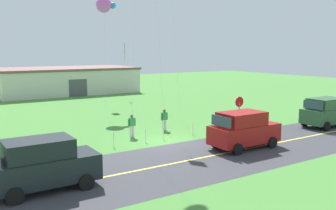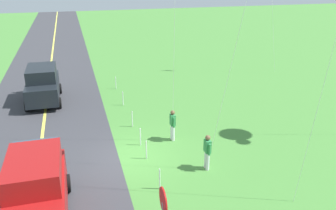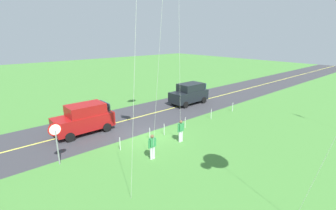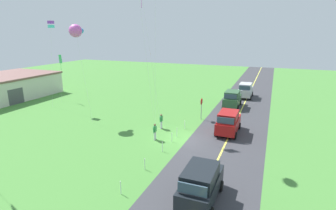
% 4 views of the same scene
% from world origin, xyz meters
% --- Properties ---
extents(ground_plane, '(120.00, 120.00, 0.10)m').
position_xyz_m(ground_plane, '(0.00, 0.00, -0.05)').
color(ground_plane, '#478438').
extents(asphalt_road, '(120.00, 7.00, 0.00)m').
position_xyz_m(asphalt_road, '(0.00, -4.00, 0.00)').
color(asphalt_road, '#38383D').
rests_on(asphalt_road, ground).
extents(road_centre_stripe, '(120.00, 0.16, 0.00)m').
position_xyz_m(road_centre_stripe, '(0.00, -4.00, 0.01)').
color(road_centre_stripe, '#E5E04C').
rests_on(road_centre_stripe, asphalt_road).
extents(car_suv_foreground, '(4.40, 2.12, 2.24)m').
position_xyz_m(car_suv_foreground, '(3.20, -3.72, 1.15)').
color(car_suv_foreground, maroon).
rests_on(car_suv_foreground, ground).
extents(car_parked_east_near, '(4.40, 2.12, 2.24)m').
position_xyz_m(car_parked_east_near, '(13.18, -2.58, 1.15)').
color(car_parked_east_near, '#2D5633').
rests_on(car_parked_east_near, ground).
extents(car_parked_west_near, '(4.40, 2.12, 2.24)m').
position_xyz_m(car_parked_west_near, '(-8.75, -4.09, 1.15)').
color(car_parked_west_near, black).
rests_on(car_parked_west_near, ground).
extents(stop_sign, '(0.76, 0.08, 2.56)m').
position_xyz_m(stop_sign, '(6.27, -0.10, 1.80)').
color(stop_sign, gray).
rests_on(stop_sign, ground).
extents(person_adult_near, '(0.58, 0.22, 1.60)m').
position_xyz_m(person_adult_near, '(-1.23, 2.36, 0.86)').
color(person_adult_near, silver).
rests_on(person_adult_near, ground).
extents(person_adult_companion, '(0.58, 0.22, 1.60)m').
position_xyz_m(person_adult_companion, '(1.78, 3.01, 0.86)').
color(person_adult_companion, silver).
rests_on(person_adult_companion, ground).
extents(kite_green_far, '(2.15, 2.81, 10.71)m').
position_xyz_m(kite_green_far, '(1.54, 12.96, 10.01)').
color(kite_green_far, silver).
rests_on(kite_green_far, ground).
extents(kite_orange_near, '(0.62, 1.32, 11.27)m').
position_xyz_m(kite_orange_near, '(4.36, 19.22, 10.80)').
color(kite_orange_near, silver).
rests_on(kite_orange_near, ground).
extents(kite_cyan_top, '(1.36, 0.94, 6.76)m').
position_xyz_m(kite_cyan_top, '(7.74, 21.57, 6.01)').
color(kite_cyan_top, silver).
rests_on(kite_cyan_top, ground).
extents(warehouse_distant, '(18.36, 10.20, 3.50)m').
position_xyz_m(warehouse_distant, '(3.28, 31.03, 1.75)').
color(warehouse_distant, beige).
rests_on(warehouse_distant, ground).
extents(fence_post_1, '(0.05, 0.05, 0.90)m').
position_xyz_m(fence_post_1, '(-6.65, 0.70, 0.45)').
color(fence_post_1, silver).
rests_on(fence_post_1, ground).
extents(fence_post_2, '(0.05, 0.05, 0.90)m').
position_xyz_m(fence_post_2, '(-3.34, 0.70, 0.45)').
color(fence_post_2, silver).
rests_on(fence_post_2, ground).
extents(fence_post_3, '(0.05, 0.05, 0.90)m').
position_xyz_m(fence_post_3, '(-1.11, 0.70, 0.45)').
color(fence_post_3, silver).
rests_on(fence_post_3, ground).
extents(fence_post_4, '(0.05, 0.05, 0.90)m').
position_xyz_m(fence_post_4, '(0.25, 0.70, 0.45)').
color(fence_post_4, silver).
rests_on(fence_post_4, ground).
extents(fence_post_5, '(0.05, 0.05, 0.90)m').
position_xyz_m(fence_post_5, '(2.68, 0.70, 0.45)').
color(fence_post_5, silver).
rests_on(fence_post_5, ground).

